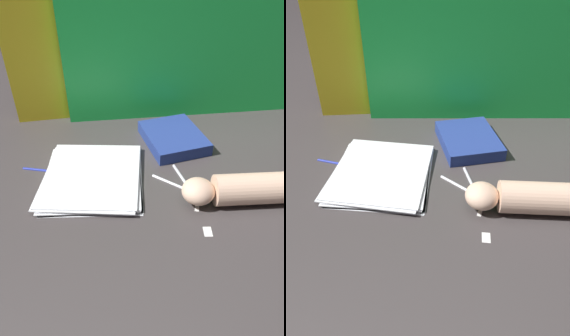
% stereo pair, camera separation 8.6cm
% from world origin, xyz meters
% --- Properties ---
extents(ground_plane, '(6.00, 6.00, 0.00)m').
position_xyz_m(ground_plane, '(0.00, 0.00, 0.00)').
color(ground_plane, '#3D3838').
extents(backdrop_panel_left, '(0.57, 0.13, 0.59)m').
position_xyz_m(backdrop_panel_left, '(-0.16, 0.44, 0.30)').
color(backdrop_panel_left, yellow).
rests_on(backdrop_panel_left, ground_plane).
extents(backdrop_panel_center, '(0.89, 0.13, 0.46)m').
position_xyz_m(backdrop_panel_center, '(0.19, 0.44, 0.23)').
color(backdrop_panel_center, green).
rests_on(backdrop_panel_center, ground_plane).
extents(paper_stack, '(0.28, 0.31, 0.02)m').
position_xyz_m(paper_stack, '(-0.14, 0.05, 0.01)').
color(paper_stack, white).
rests_on(paper_stack, ground_plane).
extents(book_closed, '(0.23, 0.26, 0.04)m').
position_xyz_m(book_closed, '(0.10, 0.24, 0.02)').
color(book_closed, navy).
rests_on(book_closed, ground_plane).
extents(scissors, '(0.16, 0.17, 0.01)m').
position_xyz_m(scissors, '(0.13, 0.00, 0.00)').
color(scissors, silver).
rests_on(scissors, ground_plane).
extents(hand_forearm, '(0.34, 0.11, 0.08)m').
position_xyz_m(hand_forearm, '(0.27, -0.04, 0.04)').
color(hand_forearm, beige).
rests_on(hand_forearm, ground_plane).
extents(paper_scrap_near, '(0.02, 0.03, 0.00)m').
position_xyz_m(paper_scrap_near, '(0.14, -0.06, 0.00)').
color(paper_scrap_near, white).
rests_on(paper_scrap_near, ground_plane).
extents(paper_scrap_mid, '(0.02, 0.03, 0.00)m').
position_xyz_m(paper_scrap_mid, '(0.15, -0.14, 0.00)').
color(paper_scrap_mid, white).
rests_on(paper_scrap_mid, ground_plane).
extents(pen, '(0.13, 0.03, 0.01)m').
position_xyz_m(pen, '(-0.28, 0.09, 0.00)').
color(pen, '#2333B2').
rests_on(pen, ground_plane).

